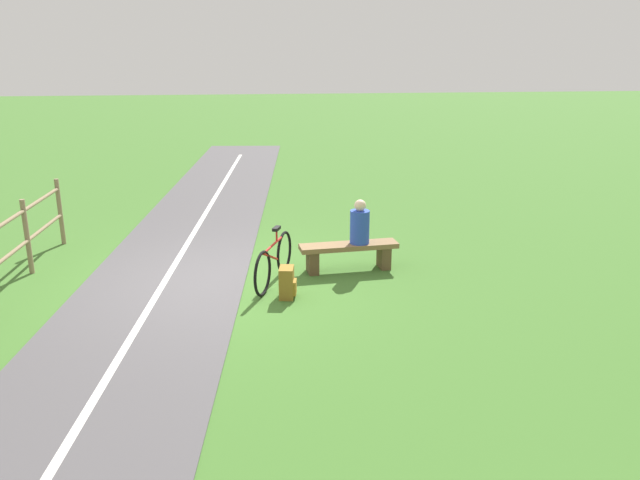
{
  "coord_description": "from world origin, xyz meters",
  "views": [
    {
      "loc": [
        -0.55,
        9.41,
        3.55
      ],
      "look_at": [
        -1.53,
        1.01,
        0.93
      ],
      "focal_mm": 35.34,
      "sensor_mm": 36.0,
      "label": 1
    }
  ],
  "objects_px": {
    "backpack": "(287,283)",
    "bicycle": "(274,261)",
    "bench": "(349,252)",
    "person_seated": "(360,225)"
  },
  "relations": [
    {
      "from": "backpack",
      "to": "bicycle",
      "type": "bearing_deg",
      "value": -75.14
    },
    {
      "from": "bench",
      "to": "person_seated",
      "type": "bearing_deg",
      "value": 180.0
    },
    {
      "from": "bicycle",
      "to": "bench",
      "type": "bearing_deg",
      "value": 131.3
    },
    {
      "from": "person_seated",
      "to": "bicycle",
      "type": "height_order",
      "value": "person_seated"
    },
    {
      "from": "bench",
      "to": "person_seated",
      "type": "height_order",
      "value": "person_seated"
    },
    {
      "from": "bench",
      "to": "backpack",
      "type": "distance_m",
      "value": 1.52
    },
    {
      "from": "person_seated",
      "to": "bicycle",
      "type": "xyz_separation_m",
      "value": [
        1.42,
        0.47,
        -0.41
      ]
    },
    {
      "from": "bicycle",
      "to": "backpack",
      "type": "xyz_separation_m",
      "value": [
        -0.16,
        0.61,
        -0.14
      ]
    },
    {
      "from": "backpack",
      "to": "bench",
      "type": "bearing_deg",
      "value": -135.48
    },
    {
      "from": "person_seated",
      "to": "backpack",
      "type": "relative_size",
      "value": 1.57
    }
  ]
}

